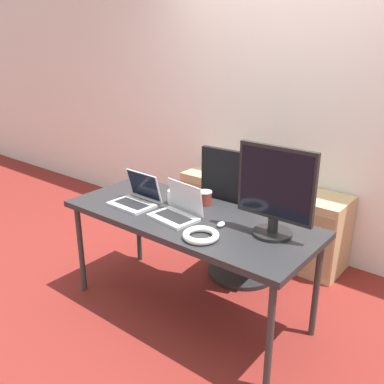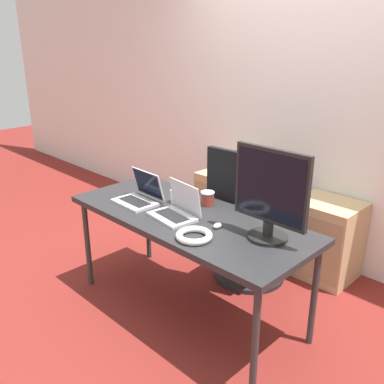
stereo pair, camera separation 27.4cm
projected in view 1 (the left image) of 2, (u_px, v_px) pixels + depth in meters
ground_plane at (189, 310)px, 3.02m from camera, size 14.00×14.00×0.00m
wall_back at (290, 102)px, 3.55m from camera, size 10.00×0.05×2.60m
desk at (189, 222)px, 2.78m from camera, size 1.69×0.71×0.73m
office_chair at (240, 230)px, 3.30m from camera, size 0.56×0.57×1.09m
cabinet_left at (213, 204)px, 4.06m from camera, size 0.48×0.41×0.63m
cabinet_right at (315, 233)px, 3.46m from camera, size 0.48×0.41×0.63m
water_bottle at (214, 162)px, 3.92m from camera, size 0.06×0.06×0.22m
laptop_left at (136, 198)px, 2.93m from camera, size 0.31×0.26×0.21m
laptop_right at (177, 211)px, 2.72m from camera, size 0.32×0.27×0.22m
monitor at (275, 192)px, 2.41m from camera, size 0.47×0.23×0.53m
mouse at (221, 224)px, 2.59m from camera, size 0.04×0.06×0.03m
coffee_cup_white at (173, 197)px, 2.95m from camera, size 0.07×0.07×0.09m
coffee_cup_brown at (205, 198)px, 2.92m from camera, size 0.09×0.09×0.10m
cable_coil at (201, 235)px, 2.45m from camera, size 0.21×0.21×0.04m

